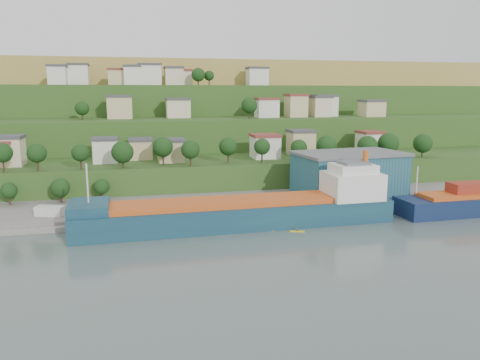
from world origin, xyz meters
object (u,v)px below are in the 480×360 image
object	(u,v)px
warehouse	(349,173)
kayak_orange	(267,230)
cargo_ship_near	(248,213)
caravan	(50,212)

from	to	relation	value
warehouse	kayak_orange	bearing A→B (deg)	-149.36
cargo_ship_near	caravan	size ratio (longest dim) A/B	11.28
cargo_ship_near	caravan	xyz separation A→B (m)	(-47.20, 12.59, -0.37)
caravan	kayak_orange	xyz separation A→B (m)	(50.69, -17.83, -2.58)
kayak_orange	warehouse	bearing A→B (deg)	54.12
warehouse	kayak_orange	size ratio (longest dim) A/B	10.61
cargo_ship_near	warehouse	xyz separation A→B (m)	(35.29, 18.63, 5.27)
cargo_ship_near	warehouse	distance (m)	40.25
kayak_orange	cargo_ship_near	bearing A→B (deg)	140.89
caravan	kayak_orange	size ratio (longest dim) A/B	2.21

